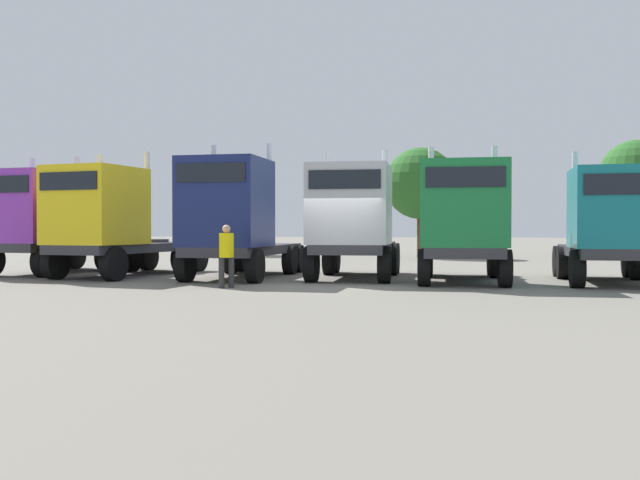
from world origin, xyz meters
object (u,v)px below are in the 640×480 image
semi_truck_yellow (109,220)px  semi_truck_teal (613,224)px  semi_truck_silver (352,219)px  semi_truck_green (463,220)px  visitor_in_hivis (226,251)px  semi_truck_purple (40,221)px  semi_truck_navy (233,218)px

semi_truck_yellow → semi_truck_teal: size_ratio=1.15×
semi_truck_silver → semi_truck_green: 3.50m
semi_truck_teal → visitor_in_hivis: 10.95m
semi_truck_silver → semi_truck_green: size_ratio=0.96×
visitor_in_hivis → semi_truck_teal: bearing=-111.0°
semi_truck_purple → semi_truck_navy: 7.43m
semi_truck_navy → semi_truck_silver: size_ratio=1.09×
semi_truck_purple → semi_truck_navy: size_ratio=0.94×
semi_truck_green → visitor_in_hivis: semi_truck_green is taller
semi_truck_teal → semi_truck_purple: bearing=-90.9°
semi_truck_purple → semi_truck_green: 14.52m
semi_truck_purple → semi_truck_yellow: size_ratio=0.91×
semi_truck_purple → semi_truck_green: semi_truck_purple is taller
visitor_in_hivis → semi_truck_silver: bearing=-76.0°
semi_truck_green → visitor_in_hivis: 6.99m
semi_truck_purple → visitor_in_hivis: 9.04m
semi_truck_yellow → visitor_in_hivis: (5.15, -2.89, -0.89)m
visitor_in_hivis → semi_truck_yellow: bearing=22.8°
semi_truck_purple → semi_truck_silver: size_ratio=1.02×
semi_truck_silver → semi_truck_teal: 7.62m
semi_truck_purple → visitor_in_hivis: size_ratio=3.49×
semi_truck_purple → semi_truck_teal: (18.68, -0.47, -0.16)m
semi_truck_yellow → semi_truck_teal: 15.61m
semi_truck_navy → semi_truck_green: size_ratio=1.04×
semi_truck_yellow → semi_truck_silver: 8.03m
semi_truck_purple → semi_truck_silver: (11.07, -0.01, 0.01)m
semi_truck_purple → semi_truck_navy: semi_truck_navy is taller
semi_truck_purple → semi_truck_silver: bearing=94.1°
semi_truck_purple → semi_truck_yellow: semi_truck_yellow is taller
semi_truck_silver → semi_truck_teal: (7.61, -0.46, -0.17)m
semi_truck_navy → visitor_in_hivis: semi_truck_navy is taller
semi_truck_yellow → semi_truck_teal: (15.60, 0.29, -0.15)m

